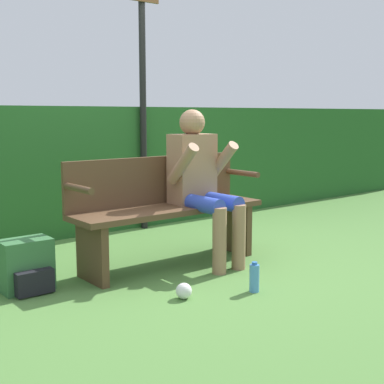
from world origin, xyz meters
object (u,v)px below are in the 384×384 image
water_bottle (254,278)px  backpack (27,267)px  signpost (143,83)px  person_seated (201,178)px  park_bench (166,208)px

water_bottle → backpack: bearing=140.4°
signpost → person_seated: bearing=-104.9°
person_seated → backpack: person_seated is taller
park_bench → signpost: size_ratio=0.61×
backpack → park_bench: bearing=-2.8°
person_seated → park_bench: bearing=154.1°
signpost → backpack: bearing=-145.8°
park_bench → water_bottle: bearing=-85.9°
backpack → signpost: (1.81, 1.23, 1.39)m
park_bench → water_bottle: 1.03m
park_bench → person_seated: size_ratio=1.31×
park_bench → water_bottle: park_bench is taller
park_bench → signpost: bearing=63.4°
water_bottle → signpost: (0.57, 2.25, 1.46)m
person_seated → signpost: 1.70m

